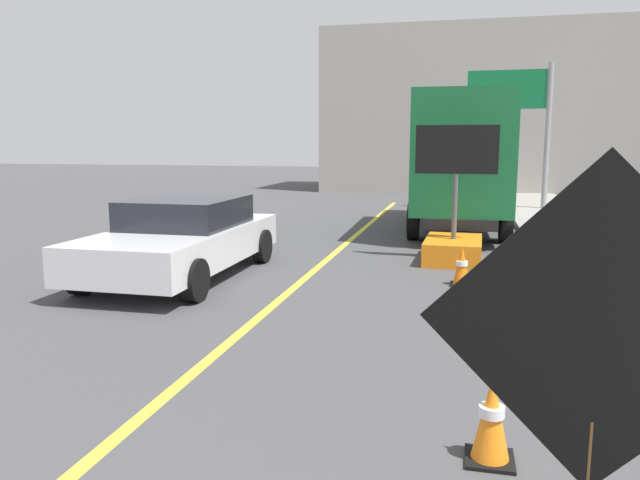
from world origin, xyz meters
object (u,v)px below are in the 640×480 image
box_truck (459,160)px  highway_guide_sign (524,111)px  arrow_board_trailer (454,237)px  traffic_cone_mid_lane (490,320)px  roadwork_sign (598,335)px  traffic_cone_far_lane (462,266)px  pickup_car (183,237)px  traffic_cone_near_sign (491,418)px

box_truck → highway_guide_sign: bearing=68.2°
arrow_board_trailer → traffic_cone_mid_lane: bearing=-84.5°
roadwork_sign → traffic_cone_far_lane: 7.37m
arrow_board_trailer → traffic_cone_mid_lane: size_ratio=4.08×
arrow_board_trailer → box_truck: box_truck is taller
roadwork_sign → box_truck: (-0.76, 13.98, 0.42)m
arrow_board_trailer → highway_guide_sign: (2.08, 9.75, 2.94)m
box_truck → highway_guide_sign: (2.06, 5.16, 1.53)m
traffic_cone_far_lane → arrow_board_trailer: bearing=94.7°
box_truck → traffic_cone_mid_lane: 9.98m
traffic_cone_mid_lane → pickup_car: bearing=152.3°
highway_guide_sign → traffic_cone_mid_lane: (-1.58, -15.00, -3.10)m
roadwork_sign → highway_guide_sign: (1.30, 19.14, 1.95)m
box_truck → traffic_cone_near_sign: size_ratio=10.85×
box_truck → traffic_cone_near_sign: box_truck is taller
highway_guide_sign → traffic_cone_mid_lane: size_ratio=7.56×
box_truck → pickup_car: size_ratio=1.59×
box_truck → traffic_cone_mid_lane: bearing=-87.2°
box_truck → traffic_cone_far_lane: box_truck is taller
box_truck → pickup_car: (-4.68, -7.13, -1.20)m
roadwork_sign → box_truck: 14.01m
arrow_board_trailer → box_truck: size_ratio=0.36×
roadwork_sign → pickup_car: (-5.44, 6.85, -0.77)m
highway_guide_sign → traffic_cone_near_sign: size_ratio=7.21×
highway_guide_sign → traffic_cone_mid_lane: bearing=-96.0°
roadwork_sign → highway_guide_sign: bearing=86.1°
highway_guide_sign → pickup_car: bearing=-118.7°
traffic_cone_near_sign → traffic_cone_far_lane: size_ratio=1.06×
highway_guide_sign → traffic_cone_mid_lane: highway_guide_sign is taller
arrow_board_trailer → pickup_car: size_ratio=0.57×
roadwork_sign → arrow_board_trailer: 9.48m
highway_guide_sign → roadwork_sign: bearing=-93.9°
arrow_board_trailer → highway_guide_sign: highway_guide_sign is taller
arrow_board_trailer → traffic_cone_far_lane: 2.16m
roadwork_sign → traffic_cone_far_lane: (-0.61, 7.25, -1.15)m
traffic_cone_near_sign → traffic_cone_mid_lane: bearing=88.0°
roadwork_sign → arrow_board_trailer: bearing=94.8°
roadwork_sign → box_truck: box_truck is taller
arrow_board_trailer → traffic_cone_near_sign: arrow_board_trailer is taller
pickup_car → traffic_cone_mid_lane: bearing=-27.7°
pickup_car → traffic_cone_far_lane: pickup_car is taller
pickup_car → highway_guide_sign: bearing=61.3°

